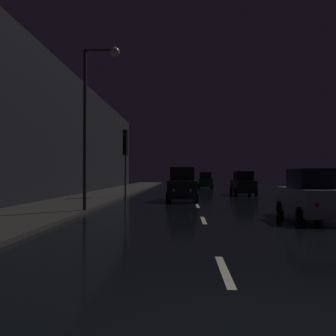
{
  "coord_description": "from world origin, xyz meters",
  "views": [
    {
      "loc": [
        -0.75,
        -3.67,
        1.83
      ],
      "look_at": [
        -1.54,
        13.4,
        2.12
      ],
      "focal_mm": 37.53,
      "sensor_mm": 36.0,
      "label": 1
    }
  ],
  "objects_px": {
    "car_approaching_headlights": "(182,185)",
    "car_parked_right_far": "(243,184)",
    "streetlamp_overhead": "(94,104)",
    "traffic_light_far_left": "(125,148)",
    "car_parked_right_near": "(310,196)",
    "car_distant_taillights": "(205,181)"
  },
  "relations": [
    {
      "from": "traffic_light_far_left",
      "to": "car_parked_right_near",
      "type": "xyz_separation_m",
      "value": [
        9.55,
        -11.57,
        -2.82
      ]
    },
    {
      "from": "streetlamp_overhead",
      "to": "car_parked_right_far",
      "type": "height_order",
      "value": "streetlamp_overhead"
    },
    {
      "from": "car_parked_right_near",
      "to": "car_distant_taillights",
      "type": "distance_m",
      "value": 30.9
    },
    {
      "from": "traffic_light_far_left",
      "to": "streetlamp_overhead",
      "type": "relative_size",
      "value": 0.66
    },
    {
      "from": "car_approaching_headlights",
      "to": "traffic_light_far_left",
      "type": "bearing_deg",
      "value": -115.89
    },
    {
      "from": "car_parked_right_near",
      "to": "car_parked_right_far",
      "type": "xyz_separation_m",
      "value": [
        -0.0,
        16.35,
        0.01
      ]
    },
    {
      "from": "streetlamp_overhead",
      "to": "car_parked_right_far",
      "type": "distance_m",
      "value": 17.97
    },
    {
      "from": "streetlamp_overhead",
      "to": "car_approaching_headlights",
      "type": "xyz_separation_m",
      "value": [
        4.04,
        7.95,
        -4.03
      ]
    },
    {
      "from": "traffic_light_far_left",
      "to": "streetlamp_overhead",
      "type": "distance_m",
      "value": 10.12
    },
    {
      "from": "car_approaching_headlights",
      "to": "car_parked_right_far",
      "type": "relative_size",
      "value": 1.1
    },
    {
      "from": "traffic_light_far_left",
      "to": "streetlamp_overhead",
      "type": "xyz_separation_m",
      "value": [
        0.24,
        -10.03,
        1.32
      ]
    },
    {
      "from": "car_approaching_headlights",
      "to": "car_parked_right_near",
      "type": "xyz_separation_m",
      "value": [
        5.26,
        -9.49,
        -0.11
      ]
    },
    {
      "from": "streetlamp_overhead",
      "to": "car_distant_taillights",
      "type": "bearing_deg",
      "value": 76.78
    },
    {
      "from": "traffic_light_far_left",
      "to": "car_parked_right_near",
      "type": "bearing_deg",
      "value": 51.81
    },
    {
      "from": "traffic_light_far_left",
      "to": "car_approaching_headlights",
      "type": "distance_m",
      "value": 5.48
    },
    {
      "from": "car_approaching_headlights",
      "to": "car_parked_right_far",
      "type": "bearing_deg",
      "value": 142.48
    },
    {
      "from": "traffic_light_far_left",
      "to": "car_parked_right_near",
      "type": "height_order",
      "value": "traffic_light_far_left"
    },
    {
      "from": "streetlamp_overhead",
      "to": "car_parked_right_far",
      "type": "bearing_deg",
      "value": 57.85
    },
    {
      "from": "streetlamp_overhead",
      "to": "car_parked_right_near",
      "type": "height_order",
      "value": "streetlamp_overhead"
    },
    {
      "from": "car_approaching_headlights",
      "to": "car_parked_right_far",
      "type": "height_order",
      "value": "car_approaching_headlights"
    },
    {
      "from": "streetlamp_overhead",
      "to": "car_approaching_headlights",
      "type": "height_order",
      "value": "streetlamp_overhead"
    },
    {
      "from": "traffic_light_far_left",
      "to": "streetlamp_overhead",
      "type": "height_order",
      "value": "streetlamp_overhead"
    }
  ]
}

